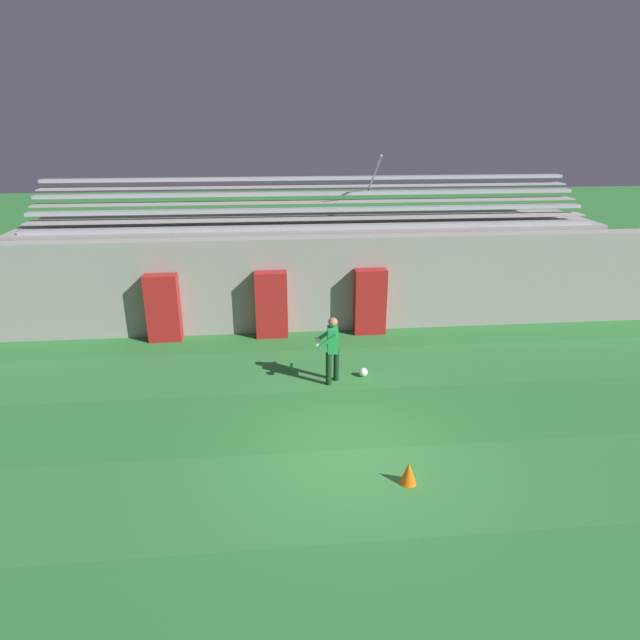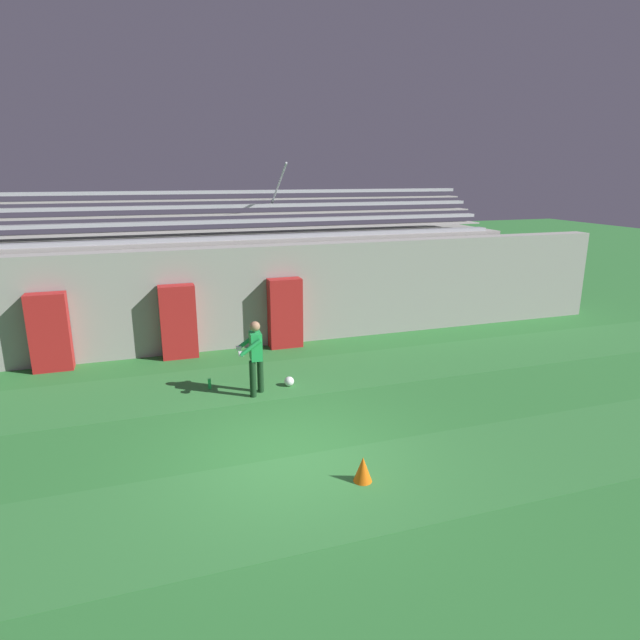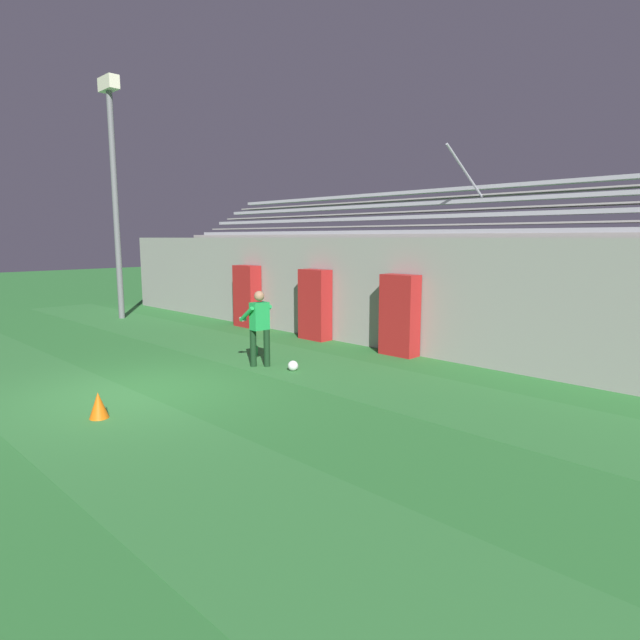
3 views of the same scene
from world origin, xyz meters
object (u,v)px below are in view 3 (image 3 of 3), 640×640
object	(u,v)px
padding_pillar_gate_left	(315,305)
soccer_ball	(293,366)
padding_pillar_gate_right	(400,315)
water_bottle	(256,350)
traffic_cone	(99,405)
padding_pillar_far_left	(247,296)
floodlight_pole	(113,169)
goalkeeper	(259,324)

from	to	relation	value
padding_pillar_gate_left	soccer_ball	xyz separation A→B (m)	(2.21, -2.85, -0.86)
padding_pillar_gate_right	water_bottle	bearing A→B (deg)	-134.64
traffic_cone	water_bottle	world-z (taller)	traffic_cone
padding_pillar_gate_left	soccer_ball	bearing A→B (deg)	-52.10
padding_pillar_far_left	traffic_cone	bearing A→B (deg)	-52.73
floodlight_pole	goalkeeper	xyz separation A→B (m)	(9.01, -1.06, -4.13)
padding_pillar_gate_right	padding_pillar_far_left	bearing A→B (deg)	180.00
floodlight_pole	soccer_ball	distance (m)	11.04
padding_pillar_gate_right	soccer_ball	world-z (taller)	padding_pillar_gate_right
padding_pillar_gate_right	water_bottle	xyz separation A→B (m)	(-2.42, -2.45, -0.85)
soccer_ball	water_bottle	xyz separation A→B (m)	(-1.76, 0.40, 0.01)
padding_pillar_gate_right	soccer_ball	size ratio (longest dim) A/B	8.82
traffic_cone	water_bottle	size ratio (longest dim) A/B	1.75
floodlight_pole	traffic_cone	world-z (taller)	floodlight_pole
traffic_cone	padding_pillar_gate_right	bearing A→B (deg)	85.21
floodlight_pole	soccer_ball	bearing A→B (deg)	-4.73
soccer_ball	water_bottle	bearing A→B (deg)	167.29
padding_pillar_gate_left	goalkeeper	world-z (taller)	padding_pillar_gate_left
padding_pillar_gate_left	padding_pillar_gate_right	world-z (taller)	same
water_bottle	padding_pillar_gate_left	bearing A→B (deg)	100.62
padding_pillar_gate_right	water_bottle	size ratio (longest dim) A/B	8.08
soccer_ball	goalkeeper	bearing A→B (deg)	-163.48
padding_pillar_far_left	soccer_ball	world-z (taller)	padding_pillar_far_left
floodlight_pole	traffic_cone	bearing A→B (deg)	-26.74
padding_pillar_gate_right	goalkeeper	distance (m)	3.42
soccer_ball	water_bottle	size ratio (longest dim) A/B	0.92
traffic_cone	goalkeeper	bearing A→B (deg)	102.77
padding_pillar_gate_right	floodlight_pole	distance (m)	11.45
padding_pillar_gate_right	padding_pillar_far_left	xyz separation A→B (m)	(-5.93, 0.00, 0.00)
floodlight_pole	soccer_ball	size ratio (longest dim) A/B	36.54
padding_pillar_far_left	goalkeeper	world-z (taller)	padding_pillar_far_left
floodlight_pole	goalkeeper	size ratio (longest dim) A/B	4.81
padding_pillar_gate_right	goalkeeper	xyz separation A→B (m)	(-1.48, -3.09, -0.02)
floodlight_pole	water_bottle	xyz separation A→B (m)	(8.07, -0.42, -4.96)
goalkeeper	padding_pillar_gate_right	bearing A→B (deg)	64.40
padding_pillar_gate_right	floodlight_pole	xyz separation A→B (m)	(-10.49, -2.03, 4.11)
floodlight_pole	traffic_cone	size ratio (longest dim) A/B	19.14
padding_pillar_gate_right	traffic_cone	distance (m)	7.09
goalkeeper	soccer_ball	bearing A→B (deg)	16.52
padding_pillar_gate_right	traffic_cone	size ratio (longest dim) A/B	4.62
goalkeeper	padding_pillar_far_left	bearing A→B (deg)	145.25
padding_pillar_gate_left	water_bottle	world-z (taller)	padding_pillar_gate_left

